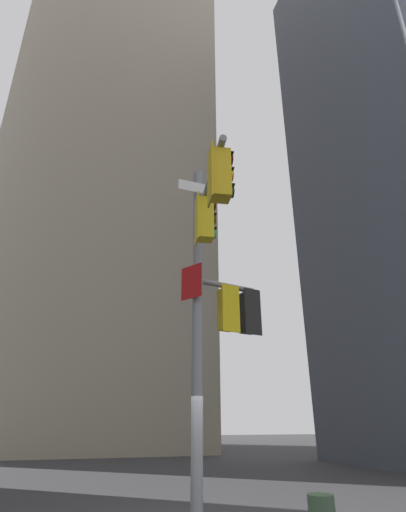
# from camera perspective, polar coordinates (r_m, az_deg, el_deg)

# --- Properties ---
(building_mid_block) EXTENTS (17.08, 17.08, 47.04)m
(building_mid_block) POSITION_cam_1_polar(r_m,az_deg,el_deg) (41.59, -13.33, 9.14)
(building_mid_block) COLOR tan
(building_mid_block) RESTS_ON ground
(signal_pole_assembly) EXTENTS (2.32, 3.72, 8.14)m
(signal_pole_assembly) POSITION_cam_1_polar(r_m,az_deg,el_deg) (8.97, 1.29, -4.86)
(signal_pole_assembly) COLOR gray
(signal_pole_assembly) RESTS_ON ground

